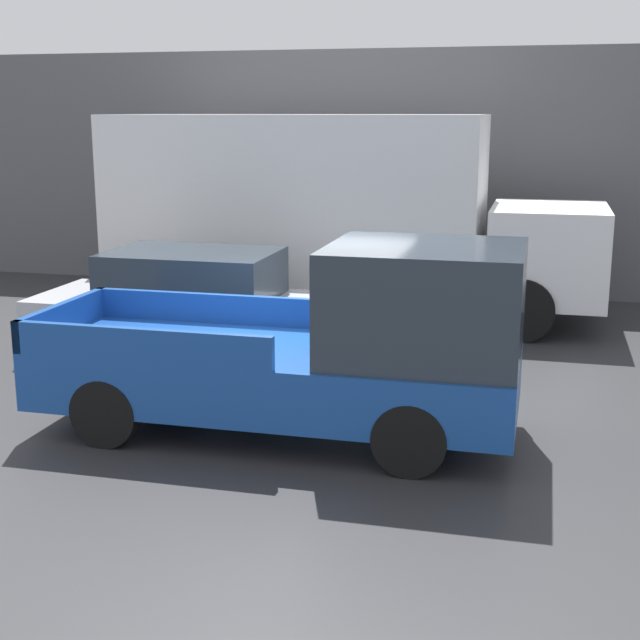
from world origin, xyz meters
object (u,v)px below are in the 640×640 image
car (188,303)px  newspaper_box (479,271)px  delivery_truck (327,210)px  pickup_truck (325,349)px

car → newspaper_box: 6.88m
delivery_truck → newspaper_box: size_ratio=8.05×
pickup_truck → delivery_truck: 6.45m
delivery_truck → newspaper_box: (2.60, 2.27, -1.39)m
car → delivery_truck: (1.35, 3.36, 1.11)m
pickup_truck → car: (-2.85, 2.85, -0.21)m
car → newspaper_box: size_ratio=4.16×
newspaper_box → pickup_truck: bearing=-97.4°
car → delivery_truck: delivery_truck is taller
newspaper_box → car: bearing=-125.1°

